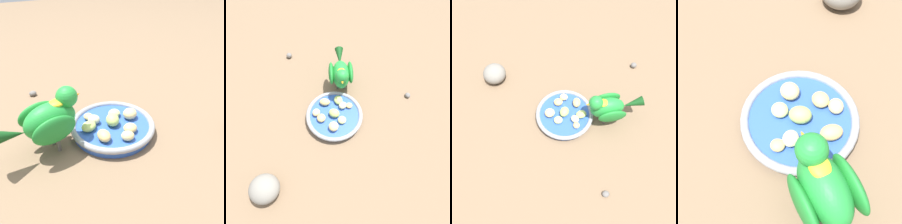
# 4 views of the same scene
# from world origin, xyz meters

# --- Properties ---
(ground_plane) EXTENTS (4.00, 4.00, 0.00)m
(ground_plane) POSITION_xyz_m (0.00, 0.00, 0.00)
(ground_plane) COLOR #7A6047
(feeding_bowl) EXTENTS (0.20, 0.20, 0.03)m
(feeding_bowl) POSITION_xyz_m (-0.02, -0.01, 0.02)
(feeding_bowl) COLOR #2D56B7
(feeding_bowl) RESTS_ON ground_plane
(apple_piece_0) EXTENTS (0.05, 0.04, 0.02)m
(apple_piece_0) POSITION_xyz_m (0.03, -0.02, 0.03)
(apple_piece_0) COLOR #B2CC66
(apple_piece_0) RESTS_ON feeding_bowl
(apple_piece_1) EXTENTS (0.04, 0.05, 0.03)m
(apple_piece_1) POSITION_xyz_m (-0.02, -0.01, 0.03)
(apple_piece_1) COLOR #B2CC66
(apple_piece_1) RESTS_ON feeding_bowl
(apple_piece_2) EXTENTS (0.04, 0.04, 0.02)m
(apple_piece_2) POSITION_xyz_m (-0.05, 0.03, 0.03)
(apple_piece_2) COLOR tan
(apple_piece_2) RESTS_ON feeding_bowl
(apple_piece_3) EXTENTS (0.04, 0.04, 0.03)m
(apple_piece_3) POSITION_xyz_m (-0.08, -0.02, 0.03)
(apple_piece_3) COLOR #E5C67F
(apple_piece_3) RESTS_ON feeding_bowl
(apple_piece_4) EXTENTS (0.04, 0.04, 0.02)m
(apple_piece_4) POSITION_xyz_m (-0.04, -0.04, 0.03)
(apple_piece_4) COLOR #C6D17A
(apple_piece_4) RESTS_ON feeding_bowl
(apple_piece_5) EXTENTS (0.03, 0.03, 0.01)m
(apple_piece_5) POSITION_xyz_m (0.02, -0.06, 0.03)
(apple_piece_5) COLOR tan
(apple_piece_5) RESTS_ON feeding_bowl
(apple_piece_6) EXTENTS (0.03, 0.03, 0.02)m
(apple_piece_6) POSITION_xyz_m (-0.03, 0.05, 0.03)
(apple_piece_6) COLOR #E5C67F
(apple_piece_6) RESTS_ON feeding_bowl
(apple_piece_7) EXTENTS (0.04, 0.04, 0.02)m
(apple_piece_7) POSITION_xyz_m (0.01, -0.03, 0.03)
(apple_piece_7) COLOR beige
(apple_piece_7) RESTS_ON feeding_bowl
(apple_piece_8) EXTENTS (0.03, 0.04, 0.02)m
(apple_piece_8) POSITION_xyz_m (0.02, 0.03, 0.03)
(apple_piece_8) COLOR tan
(apple_piece_8) RESTS_ON feeding_bowl
(parrot) EXTENTS (0.20, 0.11, 0.14)m
(parrot) POSITION_xyz_m (0.12, -0.01, 0.08)
(parrot) COLOR #59544C
(parrot) RESTS_ON ground_plane
(pebble_0) EXTENTS (0.03, 0.02, 0.01)m
(pebble_0) POSITION_xyz_m (0.12, -0.27, 0.01)
(pebble_0) COLOR slate
(pebble_0) RESTS_ON ground_plane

